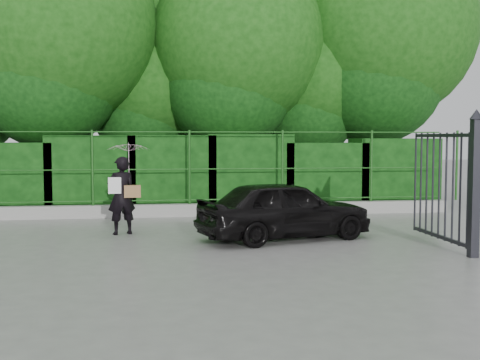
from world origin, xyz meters
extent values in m
plane|color=gray|center=(0.00, 0.00, 0.00)|extent=(80.00, 80.00, 0.00)
cube|color=#9E9E99|center=(0.00, 4.50, 0.15)|extent=(14.00, 0.25, 0.30)
cylinder|color=#1C5018|center=(-1.90, 4.50, 1.20)|extent=(0.06, 0.06, 1.80)
cylinder|color=#1C5018|center=(0.40, 4.50, 1.20)|extent=(0.06, 0.06, 1.80)
cylinder|color=#1C5018|center=(2.70, 4.50, 1.20)|extent=(0.06, 0.06, 1.80)
cylinder|color=#1C5018|center=(5.00, 4.50, 1.20)|extent=(0.06, 0.06, 1.80)
cylinder|color=#1C5018|center=(7.30, 4.50, 1.20)|extent=(0.06, 0.06, 1.80)
cylinder|color=#1C5018|center=(0.00, 4.50, 0.40)|extent=(13.60, 0.03, 0.03)
cylinder|color=#1C5018|center=(0.00, 4.50, 1.15)|extent=(13.60, 0.03, 0.03)
cylinder|color=#1C5018|center=(0.00, 4.50, 2.05)|extent=(13.60, 0.03, 0.03)
cube|color=black|center=(-4.00, 5.50, 0.89)|extent=(2.20, 1.20, 1.79)
cube|color=black|center=(-2.00, 5.50, 0.98)|extent=(2.20, 1.20, 1.97)
cube|color=black|center=(0.00, 5.50, 0.99)|extent=(2.20, 1.20, 1.97)
cube|color=black|center=(2.00, 5.50, 1.00)|extent=(2.20, 1.20, 2.00)
cube|color=black|center=(4.00, 5.50, 0.89)|extent=(2.20, 1.20, 1.78)
cube|color=black|center=(6.00, 5.50, 0.95)|extent=(2.20, 1.20, 1.89)
cylinder|color=black|center=(-3.00, 7.20, 2.25)|extent=(0.36, 0.36, 4.50)
sphere|color=#14470F|center=(-3.00, 7.20, 4.95)|extent=(5.40, 5.40, 5.40)
cylinder|color=black|center=(-0.50, 8.50, 1.62)|extent=(0.36, 0.36, 3.25)
sphere|color=#14470F|center=(-0.50, 8.50, 3.58)|extent=(3.90, 3.90, 3.90)
cylinder|color=black|center=(2.00, 7.50, 2.12)|extent=(0.36, 0.36, 4.25)
sphere|color=#14470F|center=(2.00, 7.50, 4.68)|extent=(5.10, 5.10, 5.10)
cylinder|color=black|center=(4.50, 8.20, 1.75)|extent=(0.36, 0.36, 3.50)
sphere|color=#14470F|center=(4.50, 8.20, 3.85)|extent=(4.20, 4.20, 4.20)
cylinder|color=black|center=(6.50, 7.80, 2.38)|extent=(0.36, 0.36, 4.75)
sphere|color=#14470F|center=(6.50, 7.80, 5.23)|extent=(5.70, 5.70, 5.70)
cube|color=#24242A|center=(4.60, -1.20, 1.10)|extent=(0.14, 0.14, 2.20)
cone|color=#24242A|center=(4.60, -1.20, 2.28)|extent=(0.22, 0.22, 0.16)
cube|color=#24242A|center=(4.60, -0.05, 0.15)|extent=(0.05, 2.00, 0.06)
cube|color=#24242A|center=(4.60, -0.05, 1.95)|extent=(0.05, 2.00, 0.06)
cylinder|color=#24242A|center=(4.60, -1.00, 1.05)|extent=(0.04, 0.04, 1.90)
cylinder|color=#24242A|center=(4.60, -0.75, 1.05)|extent=(0.04, 0.04, 1.90)
cylinder|color=#24242A|center=(4.60, -0.50, 1.05)|extent=(0.04, 0.04, 1.90)
cylinder|color=#24242A|center=(4.60, -0.25, 1.05)|extent=(0.04, 0.04, 1.90)
cylinder|color=#24242A|center=(4.60, 0.00, 1.05)|extent=(0.04, 0.04, 1.90)
cylinder|color=#24242A|center=(4.60, 0.25, 1.05)|extent=(0.04, 0.04, 1.90)
cylinder|color=#24242A|center=(4.60, 0.50, 1.05)|extent=(0.04, 0.04, 1.90)
cylinder|color=#24242A|center=(4.60, 0.75, 1.05)|extent=(0.04, 0.04, 1.90)
cylinder|color=#24242A|center=(4.60, 1.00, 1.05)|extent=(0.04, 0.04, 1.90)
imported|color=black|center=(-1.09, 1.92, 0.77)|extent=(0.66, 0.54, 1.54)
imported|color=#F8CDE0|center=(-0.94, 1.97, 1.44)|extent=(0.83, 0.84, 0.76)
cube|color=olive|center=(-0.87, 1.84, 0.86)|extent=(0.32, 0.15, 0.24)
cube|color=white|center=(-1.21, 1.80, 0.98)|extent=(0.25, 0.02, 0.32)
imported|color=black|center=(1.98, 0.91, 0.56)|extent=(3.55, 2.22, 1.13)
camera|label=1|loc=(-0.41, -10.09, 1.90)|focal=45.00mm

